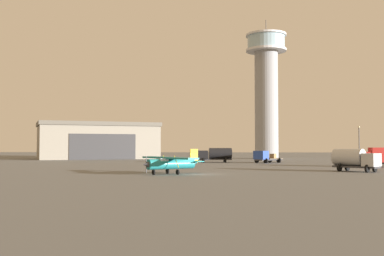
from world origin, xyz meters
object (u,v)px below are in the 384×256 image
truck_fuel_tanker_silver (355,159)px  light_post_west (359,140)px  truck_box_red (378,156)px  truck_flatbed_blue (265,157)px  control_tower (266,86)px  truck_fuel_tanker_black (216,154)px  airplane_teal (172,162)px

truck_fuel_tanker_silver → light_post_west: light_post_west is taller
truck_box_red → truck_fuel_tanker_silver: bearing=60.5°
truck_flatbed_blue → control_tower: bearing=-142.9°
truck_fuel_tanker_black → airplane_teal: bearing=76.6°
control_tower → truck_fuel_tanker_silver: size_ratio=6.47×
truck_fuel_tanker_silver → truck_flatbed_blue: truck_fuel_tanker_silver is taller
airplane_teal → light_post_west: light_post_west is taller
control_tower → truck_box_red: 53.66m
control_tower → truck_box_red: (13.41, -48.81, -17.83)m
truck_fuel_tanker_silver → truck_box_red: bearing=103.7°
truck_flatbed_blue → light_post_west: bearing=153.1°
truck_fuel_tanker_silver → control_tower: bearing=137.0°
truck_box_red → light_post_west: light_post_west is taller
control_tower → light_post_west: size_ratio=4.96×
truck_fuel_tanker_black → truck_box_red: bearing=136.9°
truck_fuel_tanker_silver → airplane_teal: bearing=-120.4°
airplane_teal → truck_fuel_tanker_silver: bearing=157.8°
truck_box_red → airplane_teal: bearing=33.6°
airplane_teal → truck_fuel_tanker_black: (4.13, 40.26, 0.26)m
truck_flatbed_blue → truck_fuel_tanker_black: truck_fuel_tanker_black is taller
truck_fuel_tanker_silver → truck_box_red: size_ratio=0.98×
truck_fuel_tanker_silver → light_post_west: size_ratio=0.77×
control_tower → light_post_west: control_tower is taller
airplane_teal → truck_box_red: bearing=175.0°
truck_fuel_tanker_black → light_post_west: (30.04, 4.96, 2.95)m
control_tower → truck_fuel_tanker_black: (-12.87, -30.03, -17.88)m
truck_fuel_tanker_silver → truck_flatbed_blue: (-9.07, 30.13, -0.44)m
truck_fuel_tanker_silver → truck_box_red: truck_box_red is taller
truck_box_red → control_tower: bearing=-76.2°
control_tower → light_post_west: (17.16, -25.07, -14.93)m
truck_fuel_tanker_silver → truck_flatbed_blue: 31.46m
airplane_teal → truck_fuel_tanker_black: bearing=-136.1°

